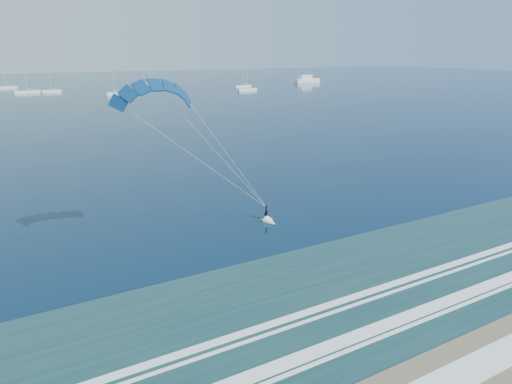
{
  "coord_description": "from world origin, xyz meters",
  "views": [
    {
      "loc": [
        -16.6,
        -14.02,
        18.2
      ],
      "look_at": [
        4.83,
        23.8,
        4.82
      ],
      "focal_mm": 32.0,
      "sensor_mm": 36.0,
      "label": 1
    }
  ],
  "objects": [
    {
      "name": "sailboat_5",
      "position": [
        99.6,
        205.16,
        0.69
      ],
      "size": [
        9.19,
        2.4,
        12.47
      ],
      "color": "white",
      "rests_on": "ground"
    },
    {
      "name": "sailboat_6",
      "position": [
        91.05,
        184.76,
        0.69
      ],
      "size": [
        9.68,
        2.4,
        12.99
      ],
      "color": "white",
      "rests_on": "ground"
    },
    {
      "name": "sailboat_3",
      "position": [
        29.75,
        193.74,
        0.67
      ],
      "size": [
        7.11,
        2.4,
        10.09
      ],
      "color": "white",
      "rests_on": "ground"
    },
    {
      "name": "sailboat_8",
      "position": [
        -10.38,
        258.43,
        0.69
      ],
      "size": [
        9.73,
        2.4,
        13.2
      ],
      "color": "white",
      "rests_on": "ground"
    },
    {
      "name": "kitesurfer_rig",
      "position": [
        1.39,
        25.03,
        8.75
      ],
      "size": [
        18.98,
        6.99,
        17.17
      ],
      "color": "#7DC917",
      "rests_on": "ground"
    },
    {
      "name": "motor_yacht",
      "position": [
        152.8,
        221.56,
        1.8
      ],
      "size": [
        16.58,
        4.42,
        6.64
      ],
      "color": "white",
      "rests_on": "ground"
    },
    {
      "name": "sailboat_4",
      "position": [
        64.03,
        252.81,
        0.68
      ],
      "size": [
        8.89,
        2.4,
        12.07
      ],
      "color": "white",
      "rests_on": "ground"
    },
    {
      "name": "sailboat_7",
      "position": [
        7.15,
        221.07,
        0.68
      ],
      "size": [
        8.15,
        2.4,
        11.4
      ],
      "color": "white",
      "rests_on": "ground"
    },
    {
      "name": "sailboat_2",
      "position": [
        -2.71,
        223.08,
        0.7
      ],
      "size": [
        10.89,
        2.4,
        14.38
      ],
      "color": "white",
      "rests_on": "ground"
    }
  ]
}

